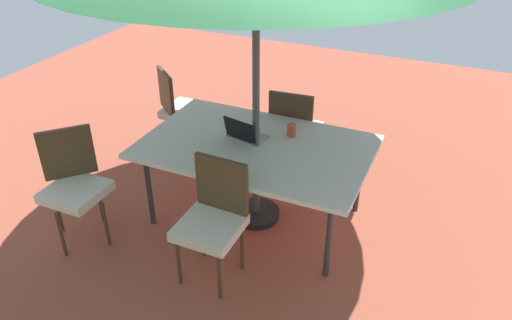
{
  "coord_description": "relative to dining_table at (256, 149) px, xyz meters",
  "views": [
    {
      "loc": [
        -1.52,
        3.39,
        2.85
      ],
      "look_at": [
        0.0,
        0.0,
        0.61
      ],
      "focal_mm": 34.73,
      "sensor_mm": 36.0,
      "label": 1
    }
  ],
  "objects": [
    {
      "name": "cup",
      "position": [
        -0.22,
        -0.28,
        0.1
      ],
      "size": [
        0.08,
        0.08,
        0.11
      ],
      "primitive_type": "cylinder",
      "color": "#CC4C33",
      "rests_on": "dining_table"
    },
    {
      "name": "chair_southeast",
      "position": [
        1.26,
        -0.79,
        -0.17
      ],
      "size": [
        0.58,
        0.59,
        0.98
      ],
      "rotation": [
        0.0,
        0.0,
        5.58
      ],
      "color": "silver",
      "rests_on": "ground_plane"
    },
    {
      "name": "ground_plane",
      "position": [
        0.0,
        0.0,
        -0.73
      ],
      "size": [
        10.0,
        10.0,
        0.02
      ],
      "primitive_type": "cube",
      "color": "#9E4C38"
    },
    {
      "name": "chair_northeast",
      "position": [
        1.3,
        0.86,
        -0.17
      ],
      "size": [
        0.59,
        0.59,
        0.98
      ],
      "rotation": [
        0.0,
        0.0,
        3.97
      ],
      "color": "silver",
      "rests_on": "ground_plane"
    },
    {
      "name": "laptop",
      "position": [
        0.13,
        -0.06,
        0.09
      ],
      "size": [
        0.36,
        0.31,
        0.21
      ],
      "rotation": [
        0.0,
        0.0,
        -0.21
      ],
      "color": "gray",
      "rests_on": "dining_table"
    },
    {
      "name": "dining_table",
      "position": [
        0.0,
        0.0,
        0.0
      ],
      "size": [
        1.95,
        1.25,
        0.77
      ],
      "color": "silver",
      "rests_on": "ground_plane"
    },
    {
      "name": "chair_south",
      "position": [
        -0.05,
        -0.83,
        -0.17
      ],
      "size": [
        0.47,
        0.48,
        0.98
      ],
      "rotation": [
        0.0,
        0.0,
        0.07
      ],
      "color": "silver",
      "rests_on": "ground_plane"
    },
    {
      "name": "chair_north",
      "position": [
        0.0,
        0.79,
        -0.17
      ],
      "size": [
        0.46,
        0.47,
        0.98
      ],
      "rotation": [
        0.0,
        0.0,
        3.1
      ],
      "color": "silver",
      "rests_on": "ground_plane"
    }
  ]
}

